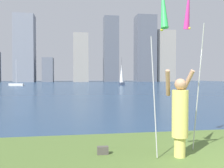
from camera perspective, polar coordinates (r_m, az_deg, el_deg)
ground at (r=55.28m, az=-5.17°, el=-0.37°), size 120.00×138.00×0.12m
person at (r=5.92m, az=15.45°, el=-6.72°), size 0.74×0.55×2.02m
kite_flag_left at (r=5.51m, az=11.68°, el=16.30°), size 0.16×0.99×3.86m
kite_flag_right at (r=6.98m, az=17.33°, el=16.01°), size 0.16×0.99×4.30m
bag at (r=6.09m, az=-2.15°, el=-15.11°), size 0.26×0.13×0.19m
sailboat_1 at (r=54.67m, az=2.24°, el=1.83°), size 1.06×1.80×6.17m
sailboat_4 at (r=55.91m, az=-21.30°, el=-0.02°), size 3.15×1.28×5.65m
skyline_tower_1 at (r=98.90m, az=-19.59°, el=7.76°), size 7.39×6.63×25.17m
skyline_tower_2 at (r=97.48m, az=-14.60°, el=3.19°), size 4.00×6.29×9.22m
skyline_tower_3 at (r=97.22m, az=-7.29°, el=6.03°), size 5.71×6.81×18.69m
skyline_tower_4 at (r=100.14m, az=-0.23°, el=8.06°), size 5.91×4.39×26.16m
skyline_tower_5 at (r=102.20m, az=7.70°, el=8.06°), size 7.99×6.69×26.67m
skyline_tower_6 at (r=106.00m, az=11.97°, el=6.30°), size 7.75×6.57×21.12m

